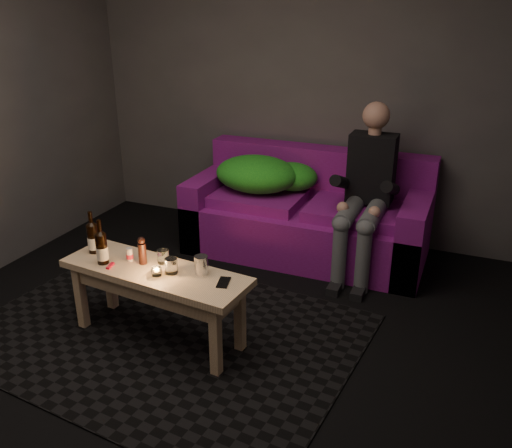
{
  "coord_description": "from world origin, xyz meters",
  "views": [
    {
      "loc": [
        1.43,
        -2.3,
        2.02
      ],
      "look_at": [
        0.0,
        1.13,
        0.48
      ],
      "focal_mm": 38.0,
      "sensor_mm": 36.0,
      "label": 1
    }
  ],
  "objects_px": {
    "steel_cup": "(201,265)",
    "sofa": "(308,217)",
    "beer_bottle_a": "(93,238)",
    "beer_bottle_b": "(102,248)",
    "person": "(366,188)",
    "coffee_table": "(156,282)"
  },
  "relations": [
    {
      "from": "steel_cup",
      "to": "beer_bottle_b",
      "type": "bearing_deg",
      "value": -169.85
    },
    {
      "from": "beer_bottle_b",
      "to": "steel_cup",
      "type": "xyz_separation_m",
      "value": [
        0.63,
        0.11,
        -0.05
      ]
    },
    {
      "from": "person",
      "to": "beer_bottle_b",
      "type": "height_order",
      "value": "person"
    },
    {
      "from": "coffee_table",
      "to": "beer_bottle_a",
      "type": "bearing_deg",
      "value": 173.67
    },
    {
      "from": "person",
      "to": "beer_bottle_b",
      "type": "relative_size",
      "value": 4.54
    },
    {
      "from": "sofa",
      "to": "beer_bottle_a",
      "type": "height_order",
      "value": "sofa"
    },
    {
      "from": "beer_bottle_b",
      "to": "steel_cup",
      "type": "height_order",
      "value": "beer_bottle_b"
    },
    {
      "from": "coffee_table",
      "to": "steel_cup",
      "type": "distance_m",
      "value": 0.33
    },
    {
      "from": "sofa",
      "to": "steel_cup",
      "type": "height_order",
      "value": "sofa"
    },
    {
      "from": "person",
      "to": "steel_cup",
      "type": "distance_m",
      "value": 1.58
    },
    {
      "from": "sofa",
      "to": "steel_cup",
      "type": "distance_m",
      "value": 1.6
    },
    {
      "from": "beer_bottle_a",
      "to": "beer_bottle_b",
      "type": "distance_m",
      "value": 0.19
    },
    {
      "from": "sofa",
      "to": "beer_bottle_a",
      "type": "distance_m",
      "value": 1.87
    },
    {
      "from": "steel_cup",
      "to": "sofa",
      "type": "bearing_deg",
      "value": 83.49
    },
    {
      "from": "coffee_table",
      "to": "beer_bottle_a",
      "type": "height_order",
      "value": "beer_bottle_a"
    },
    {
      "from": "beer_bottle_a",
      "to": "beer_bottle_b",
      "type": "bearing_deg",
      "value": -35.16
    },
    {
      "from": "sofa",
      "to": "beer_bottle_a",
      "type": "relative_size",
      "value": 6.97
    },
    {
      "from": "coffee_table",
      "to": "person",
      "type": "bearing_deg",
      "value": 56.61
    },
    {
      "from": "beer_bottle_a",
      "to": "steel_cup",
      "type": "height_order",
      "value": "beer_bottle_a"
    },
    {
      "from": "beer_bottle_a",
      "to": "steel_cup",
      "type": "relative_size",
      "value": 2.48
    },
    {
      "from": "beer_bottle_b",
      "to": "person",
      "type": "bearing_deg",
      "value": 49.35
    },
    {
      "from": "sofa",
      "to": "beer_bottle_b",
      "type": "bearing_deg",
      "value": -115.66
    }
  ]
}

